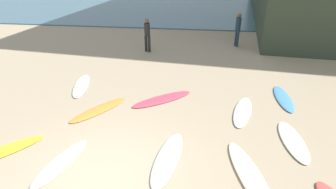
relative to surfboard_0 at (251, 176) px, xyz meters
The scene contains 12 objects.
ground_plane 3.32m from the surfboard_0, behind, with size 120.00×120.00×0.00m, color tan.
surfboard_0 is the anchor object (origin of this frame).
surfboard_1 4.29m from the surfboard_0, 125.95° to the left, with size 0.55×2.27×0.07m, color #DE445C.
surfboard_2 4.41m from the surfboard_0, behind, with size 0.50×1.90×0.06m, color silver.
surfboard_3 5.06m from the surfboard_0, 150.70° to the left, with size 0.49×2.13×0.06m, color orange.
surfboard_4 2.96m from the surfboard_0, 87.59° to the left, with size 0.51×2.03×0.08m, color white.
surfboard_5 7.08m from the surfboard_0, 143.92° to the left, with size 0.52×2.14×0.07m, color white.
surfboard_7 4.39m from the surfboard_0, 68.43° to the left, with size 0.50×2.03×0.07m, color #5096D3.
surfboard_8 2.00m from the surfboard_0, 49.84° to the left, with size 0.56×1.92×0.07m, color #EFECCD.
surfboard_10 1.95m from the surfboard_0, 168.76° to the left, with size 0.55×2.16×0.07m, color silver.
beachgoer_near 9.68m from the surfboard_0, 115.00° to the left, with size 0.37×0.37×1.67m.
beachgoer_mid 10.40m from the surfboard_0, 87.18° to the left, with size 0.35×0.35×1.75m.
Camera 1 is at (2.11, -4.59, 4.46)m, focal length 30.20 mm.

